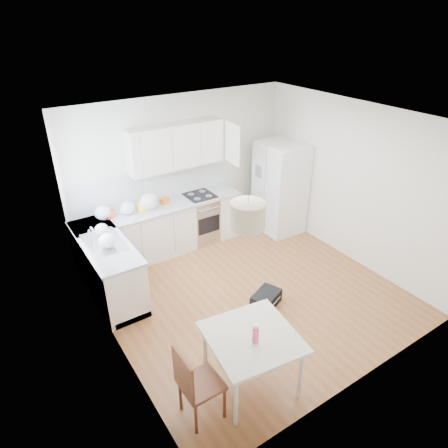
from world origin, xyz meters
name	(u,v)px	position (x,y,z in m)	size (l,w,h in m)	color
floor	(248,291)	(0.00, 0.00, 0.00)	(4.20, 4.20, 0.00)	brown
ceiling	(254,120)	(0.00, 0.00, 2.70)	(4.20, 4.20, 0.00)	white
wall_back	(181,171)	(0.00, 2.10, 1.35)	(4.20, 4.20, 0.00)	white
wall_left	(106,261)	(-2.10, 0.00, 1.35)	(4.20, 4.20, 0.00)	white
wall_right	(352,184)	(2.10, 0.00, 1.35)	(4.20, 4.20, 0.00)	white
window_glassblock	(74,195)	(-2.09, 1.15, 1.75)	(0.02, 1.00, 1.00)	#BFE0F9
cabinets_back	(162,230)	(-0.60, 1.80, 0.44)	(3.00, 0.60, 0.88)	silver
cabinets_left	(108,268)	(-1.80, 1.20, 0.44)	(0.60, 1.80, 0.88)	silver
counter_back	(160,207)	(-0.60, 1.80, 0.90)	(3.02, 0.64, 0.04)	#A5A8AA
counter_left	(103,242)	(-1.80, 1.20, 0.90)	(0.64, 1.82, 0.04)	#A5A8AA
backsplash_back	(151,185)	(-0.60, 2.09, 1.21)	(3.00, 0.01, 0.58)	white
backsplash_left	(79,229)	(-2.09, 1.20, 1.21)	(0.01, 1.80, 0.58)	white
upper_cabinets	(176,146)	(-0.15, 1.94, 1.88)	(1.70, 0.32, 0.75)	silver
range_oven	(201,219)	(0.20, 1.80, 0.44)	(0.50, 0.61, 0.88)	silver
sink	(104,243)	(-1.80, 1.15, 0.92)	(0.50, 0.80, 0.16)	silver
refrigerator	(281,188)	(1.74, 1.34, 0.88)	(0.84, 0.88, 1.76)	white
dining_table	(252,342)	(-1.02, -1.43, 0.67)	(1.08, 1.08, 0.76)	#BDB2A1
dining_chair	(201,382)	(-1.69, -1.45, 0.49)	(0.41, 0.41, 0.97)	#4D2917
drink_bottle	(256,333)	(-1.05, -1.52, 0.88)	(0.07, 0.07, 0.25)	#F2437E
gym_bag	(266,299)	(0.03, -0.41, 0.11)	(0.46, 0.30, 0.21)	black
pendant_lamp	(248,215)	(-1.01, -1.26, 2.18)	(0.34, 0.34, 0.27)	beige
grocery_bag_a	(103,213)	(-1.57, 1.86, 1.04)	(0.26, 0.22, 0.24)	white
grocery_bag_b	(127,208)	(-1.17, 1.81, 1.03)	(0.24, 0.20, 0.22)	white
grocery_bag_c	(149,202)	(-0.79, 1.79, 1.06)	(0.32, 0.27, 0.29)	white
grocery_bag_d	(102,229)	(-1.75, 1.38, 1.01)	(0.20, 0.17, 0.18)	white
grocery_bag_e	(107,241)	(-1.80, 0.97, 1.03)	(0.25, 0.21, 0.22)	white
snack_orange	(164,201)	(-0.48, 1.85, 0.97)	(0.15, 0.10, 0.11)	orange
snack_yellow	(142,207)	(-0.91, 1.81, 0.98)	(0.18, 0.11, 0.12)	yellow
snack_red	(108,214)	(-1.48, 1.86, 0.98)	(0.18, 0.11, 0.12)	red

